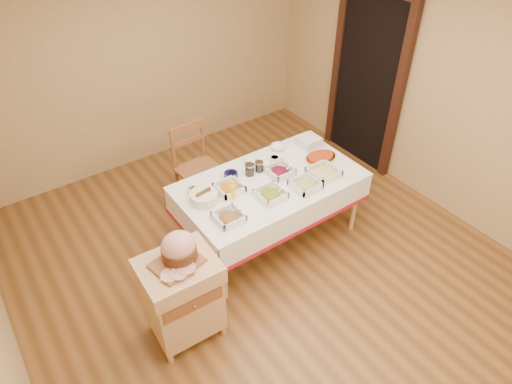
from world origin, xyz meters
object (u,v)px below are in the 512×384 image
butcher_cart (182,295)px  mustard_bottle (232,191)px  dining_table (270,193)px  bread_basket (204,197)px  plate_stack (309,142)px  preserve_jar_left (250,170)px  ham_on_board (178,250)px  dining_chair (197,167)px  brass_platter (321,157)px  preserve_jar_right (259,167)px

butcher_cart → mustard_bottle: (0.84, 0.52, 0.36)m
dining_table → bread_basket: bread_basket is taller
plate_stack → preserve_jar_left: bearing=-175.3°
ham_on_board → bread_basket: size_ratio=1.49×
dining_table → dining_chair: 0.99m
dining_chair → mustard_bottle: 1.01m
mustard_bottle → brass_platter: bearing=0.4°
dining_table → preserve_jar_left: 0.31m
mustard_bottle → preserve_jar_right: bearing=24.6°
brass_platter → dining_table: bearing=179.6°
preserve_jar_right → plate_stack: preserve_jar_right is taller
preserve_jar_left → brass_platter: 0.79m
mustard_bottle → plate_stack: size_ratio=0.83×
butcher_cart → dining_table: bearing=22.5°
dining_chair → mustard_bottle: size_ratio=5.61×
preserve_jar_left → plate_stack: bearing=4.7°
dining_chair → plate_stack: bearing=-32.7°
dining_chair → brass_platter: size_ratio=2.88×
preserve_jar_left → bread_basket: (-0.58, -0.10, -0.01)m
dining_table → mustard_bottle: (-0.45, -0.01, 0.24)m
ham_on_board → bread_basket: 0.84m
dining_chair → ham_on_board: size_ratio=2.56×
dining_chair → bread_basket: size_ratio=3.82×
preserve_jar_right → mustard_bottle: bearing=-155.4°
butcher_cart → brass_platter: butcher_cart is taller
butcher_cart → ham_on_board: ham_on_board is taller
preserve_jar_left → ham_on_board: bearing=-148.5°
mustard_bottle → dining_table: bearing=1.6°
dining_table → preserve_jar_right: (0.01, 0.20, 0.21)m
preserve_jar_right → bread_basket: (-0.70, -0.10, -0.00)m
preserve_jar_left → bread_basket: size_ratio=0.47×
dining_table → dining_chair: (-0.32, 0.93, -0.09)m
preserve_jar_right → bread_basket: bearing=-172.1°
ham_on_board → preserve_jar_right: size_ratio=3.54×
butcher_cart → mustard_bottle: bearing=31.8°
dining_chair → plate_stack: 1.27m
bread_basket → brass_platter: (1.34, -0.10, -0.03)m
dining_table → brass_platter: (0.66, -0.00, 0.18)m
dining_table → butcher_cart: 1.40m
butcher_cart → preserve_jar_left: preserve_jar_left is taller
preserve_jar_right → plate_stack: size_ratio=0.51×
dining_chair → brass_platter: dining_chair is taller
dining_chair → brass_platter: bearing=-43.9°
butcher_cart → bread_basket: bearing=46.5°
dining_chair → brass_platter: 1.38m
butcher_cart → dining_chair: dining_chair is taller
ham_on_board → bread_basket: ham_on_board is taller
dining_table → bread_basket: (-0.69, 0.10, 0.21)m
dining_table → preserve_jar_right: bearing=88.0°
dining_table → ham_on_board: 1.40m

